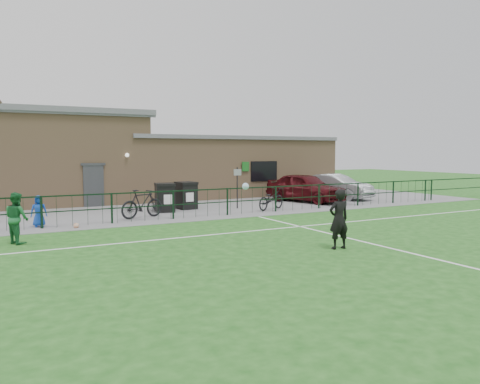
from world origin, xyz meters
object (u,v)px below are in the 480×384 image
car_silver (335,186)px  ball_ground (76,226)px  wheelie_bin_left (186,196)px  bicycle_e (271,199)px  bicycle_d (142,204)px  sign_post (237,188)px  spectator_child (39,211)px  wheelie_bin_right (165,198)px  outfield_player (17,218)px  car_maroon (305,187)px

car_silver → ball_ground: bearing=175.0°
wheelie_bin_left → bicycle_e: wheelie_bin_left is taller
wheelie_bin_left → bicycle_d: bearing=-149.2°
wheelie_bin_left → bicycle_d: (-2.77, -2.01, -0.01)m
car_silver → ball_ground: 15.60m
sign_post → spectator_child: (-9.06, -1.45, -0.42)m
car_silver → wheelie_bin_right: bearing=166.1°
spectator_child → outfield_player: size_ratio=0.74×
sign_post → ball_ground: size_ratio=10.09×
bicycle_d → outfield_player: 5.95m
spectator_child → wheelie_bin_right: bearing=22.6°
car_maroon → bicycle_e: bearing=-164.6°
spectator_child → ball_ground: size_ratio=5.88×
sign_post → car_silver: (7.26, 1.36, -0.28)m
bicycle_e → wheelie_bin_left: bearing=33.4°
car_maroon → bicycle_d: 9.98m
sign_post → ball_ground: (-7.89, -2.32, -0.92)m
bicycle_d → spectator_child: bicycle_d is taller
ball_ground → sign_post: bearing=16.4°
wheelie_bin_right → outfield_player: bearing=-132.0°
car_maroon → wheelie_bin_right: bearing=167.8°
wheelie_bin_left → bicycle_d: 3.42m
car_silver → spectator_child: size_ratio=3.75×
spectator_child → bicycle_d: bearing=9.7°
wheelie_bin_left → car_maroon: size_ratio=0.26×
car_silver → spectator_child: bearing=171.1°
sign_post → outfield_player: 10.87m
ball_ground → spectator_child: bearing=143.3°
wheelie_bin_right → sign_post: bearing=3.6°
wheelie_bin_left → sign_post: sign_post is taller
car_maroon → bicycle_e: size_ratio=2.37×
car_maroon → wheelie_bin_left: bearing=164.0°
bicycle_d → spectator_child: size_ratio=1.71×
bicycle_d → outfield_player: outfield_player is taller
wheelie_bin_left → wheelie_bin_right: bearing=-162.1°
wheelie_bin_right → sign_post: 3.58m
wheelie_bin_right → car_silver: 10.83m
wheelie_bin_right → bicycle_d: bearing=-124.9°
bicycle_e → spectator_child: bearing=67.3°
bicycle_d → bicycle_e: bicycle_d is taller
wheelie_bin_left → car_silver: (9.53, 0.37, 0.11)m
wheelie_bin_left → sign_post: (2.27, -0.99, 0.39)m
outfield_player → wheelie_bin_right: bearing=-78.4°
sign_post → bicycle_e: (1.18, -1.21, -0.49)m
wheelie_bin_left → outfield_player: 9.37m
sign_post → bicycle_e: sign_post is taller
spectator_child → sign_post: bearing=12.7°
ball_ground → bicycle_d: bearing=24.5°
car_maroon → car_silver: (2.51, 0.45, -0.07)m
ball_ground → wheelie_bin_right: bearing=32.4°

